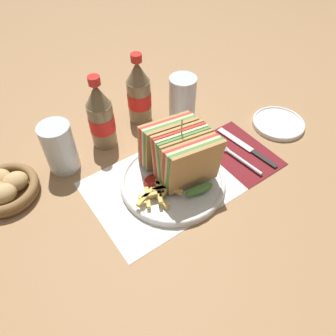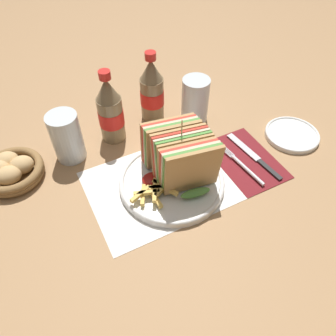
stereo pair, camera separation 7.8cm
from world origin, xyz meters
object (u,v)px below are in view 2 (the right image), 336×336
(club_sandwich, at_px, (180,156))
(bread_basket, at_px, (11,170))
(coke_bottle_near, at_px, (110,111))
(knife, at_px, (254,156))
(fork, at_px, (243,165))
(side_saucer, at_px, (292,134))
(glass_far, at_px, (67,137))
(coke_bottle_far, at_px, (152,91))
(plate_main, at_px, (172,182))
(glass_near, at_px, (195,103))

(club_sandwich, xyz_separation_m, bread_basket, (-0.36, 0.20, -0.06))
(coke_bottle_near, bearing_deg, knife, -39.47)
(fork, bearing_deg, side_saucer, 4.67)
(knife, bearing_deg, coke_bottle_near, 134.96)
(glass_far, xyz_separation_m, side_saucer, (0.57, -0.21, -0.06))
(coke_bottle_near, distance_m, coke_bottle_far, 0.14)
(coke_bottle_near, xyz_separation_m, side_saucer, (0.44, -0.23, -0.08))
(fork, height_order, coke_bottle_far, coke_bottle_far)
(plate_main, bearing_deg, bread_basket, 149.13)
(glass_near, height_order, glass_far, same)
(plate_main, distance_m, coke_bottle_far, 0.28)
(bread_basket, bearing_deg, coke_bottle_near, 5.39)
(glass_near, xyz_separation_m, glass_far, (-0.37, 0.01, 0.01))
(plate_main, distance_m, club_sandwich, 0.08)
(plate_main, bearing_deg, coke_bottle_far, 74.43)
(club_sandwich, distance_m, fork, 0.18)
(fork, xyz_separation_m, bread_basket, (-0.52, 0.24, 0.01))
(knife, distance_m, side_saucer, 0.15)
(glass_near, relative_size, side_saucer, 0.88)
(glass_near, bearing_deg, coke_bottle_far, 148.18)
(glass_near, height_order, side_saucer, glass_near)
(coke_bottle_far, bearing_deg, glass_near, -31.82)
(club_sandwich, distance_m, coke_bottle_near, 0.24)
(coke_bottle_near, distance_m, glass_near, 0.24)
(club_sandwich, relative_size, glass_near, 1.37)
(fork, height_order, side_saucer, same)
(knife, height_order, coke_bottle_far, coke_bottle_far)
(fork, relative_size, glass_far, 1.44)
(plate_main, height_order, bread_basket, bread_basket)
(fork, xyz_separation_m, coke_bottle_near, (-0.25, 0.26, 0.08))
(fork, relative_size, knife, 0.96)
(coke_bottle_far, bearing_deg, fork, -68.73)
(glass_near, distance_m, side_saucer, 0.29)
(fork, xyz_separation_m, glass_far, (-0.38, 0.24, 0.06))
(knife, bearing_deg, bread_basket, 153.51)
(coke_bottle_far, relative_size, glass_near, 1.56)
(fork, xyz_separation_m, side_saucer, (0.19, 0.04, -0.00))
(knife, distance_m, bread_basket, 0.61)
(plate_main, xyz_separation_m, side_saucer, (0.38, 0.00, -0.00))
(coke_bottle_far, bearing_deg, coke_bottle_near, -166.69)
(knife, xyz_separation_m, side_saucer, (0.15, 0.02, 0.00))
(knife, bearing_deg, side_saucer, 1.95)
(plate_main, xyz_separation_m, coke_bottle_near, (-0.06, 0.23, 0.08))
(club_sandwich, height_order, coke_bottle_far, coke_bottle_far)
(knife, distance_m, coke_bottle_far, 0.33)
(fork, relative_size, glass_near, 1.44)
(club_sandwich, relative_size, coke_bottle_far, 0.88)
(bread_basket, bearing_deg, plate_main, -30.87)
(fork, bearing_deg, plate_main, 164.46)
(bread_basket, bearing_deg, glass_near, -0.71)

